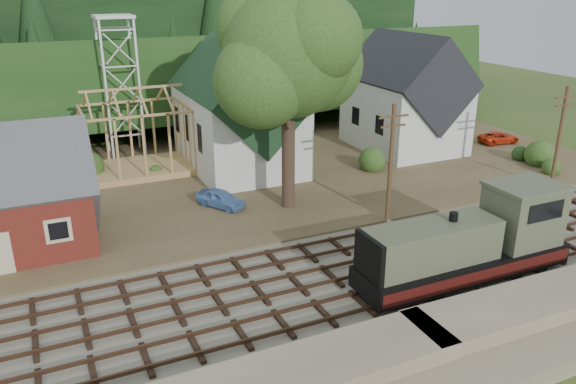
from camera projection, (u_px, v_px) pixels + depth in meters
name	position (u px, v px, depth m)	size (l,w,h in m)	color
ground	(332.00, 280.00, 30.15)	(140.00, 140.00, 0.00)	#384C1E
embankment	(433.00, 374.00, 22.92)	(64.00, 5.00, 1.60)	#7F7259
railroad_bed	(332.00, 279.00, 30.12)	(64.00, 11.00, 0.16)	#726B5B
village_flat	(225.00, 178.00, 45.41)	(64.00, 26.00, 0.30)	brown
hillside	(159.00, 118.00, 65.87)	(70.00, 28.00, 8.00)	#1E3F19
ridge	(134.00, 95.00, 79.48)	(80.00, 20.00, 12.00)	black
church	(239.00, 110.00, 45.85)	(8.40, 15.17, 13.00)	silver
farmhouse	(405.00, 100.00, 51.64)	(8.40, 10.80, 10.60)	silver
timber_frame	(137.00, 137.00, 45.37)	(8.20, 6.20, 6.99)	tan
lattice_tower	(116.00, 44.00, 48.09)	(3.20, 3.20, 12.12)	silver
big_tree	(290.00, 62.00, 35.98)	(10.90, 8.40, 14.70)	#38281E
telegraph_pole_near	(391.00, 162.00, 35.82)	(2.20, 0.28, 8.00)	#4C331E
telegraph_pole_far	(559.00, 137.00, 41.68)	(2.20, 0.28, 8.00)	#4C331E
locomotive	(472.00, 244.00, 29.45)	(12.05, 3.01, 4.82)	black
car_blue	(220.00, 198.00, 39.00)	(1.48, 3.67, 1.25)	#6294D3
car_red	(499.00, 138.00, 54.44)	(1.84, 3.98, 1.11)	red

